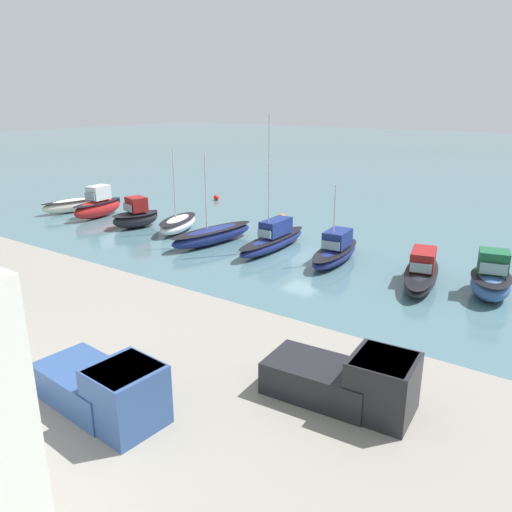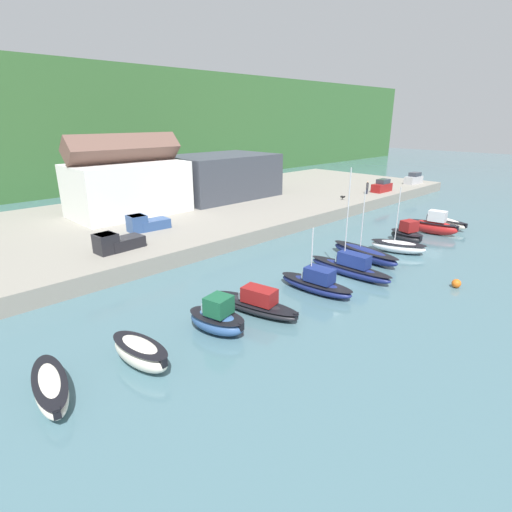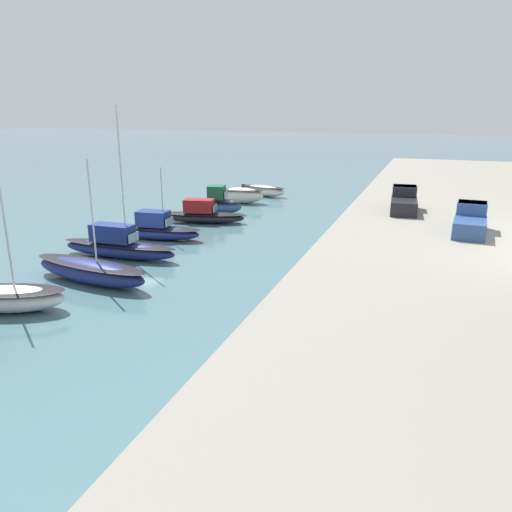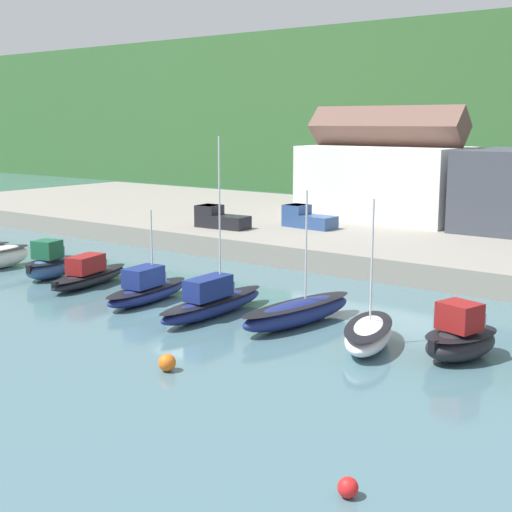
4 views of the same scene
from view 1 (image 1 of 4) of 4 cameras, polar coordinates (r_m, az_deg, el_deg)
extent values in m
plane|color=#476B75|center=(36.53, 5.35, 0.03)|extent=(320.00, 320.00, 0.00)
ellipsoid|color=#33568E|center=(31.78, 25.20, -2.96)|extent=(3.02, 4.68, 1.43)
ellipsoid|color=black|center=(31.63, 25.32, -2.11)|extent=(3.13, 4.78, 0.12)
cube|color=#195638|center=(31.59, 25.50, -0.55)|extent=(1.90, 1.82, 1.26)
cube|color=#8CA5B2|center=(30.77, 25.51, -1.36)|extent=(1.44, 0.41, 0.63)
cube|color=black|center=(33.64, 25.18, -1.36)|extent=(0.41, 0.35, 0.56)
ellipsoid|color=black|center=(32.44, 18.34, -2.22)|extent=(3.35, 7.48, 0.93)
ellipsoid|color=black|center=(32.34, 18.39, -1.67)|extent=(3.46, 7.63, 0.12)
cube|color=maroon|center=(32.47, 18.57, -0.30)|extent=(1.90, 2.77, 1.13)
cube|color=#8CA5B2|center=(31.17, 18.31, -1.33)|extent=(1.24, 0.36, 0.57)
cube|color=black|center=(35.66, 18.87, -0.20)|extent=(0.41, 0.35, 0.56)
ellipsoid|color=navy|center=(35.31, 9.01, 0.14)|extent=(2.56, 6.88, 1.03)
ellipsoid|color=black|center=(35.20, 9.04, 0.70)|extent=(2.65, 7.03, 0.12)
cube|color=navy|center=(35.31, 9.29, 1.98)|extent=(1.66, 2.48, 1.16)
cube|color=#8CA5B2|center=(34.15, 8.49, 1.19)|extent=(1.30, 0.23, 0.58)
cylinder|color=silver|center=(34.13, 8.93, 4.36)|extent=(0.10, 0.10, 4.50)
ellipsoid|color=navy|center=(37.70, 1.93, 1.52)|extent=(1.83, 8.38, 1.10)
ellipsoid|color=black|center=(37.60, 1.94, 2.09)|extent=(1.90, 8.55, 0.12)
cube|color=navy|center=(37.75, 2.29, 3.32)|extent=(1.31, 2.95, 1.17)
cube|color=#8CA5B2|center=(36.47, 0.95, 2.55)|extent=(1.13, 0.12, 0.59)
cylinder|color=silver|center=(36.13, 1.48, 8.88)|extent=(0.10, 0.10, 8.82)
ellipsoid|color=navy|center=(39.40, -4.97, 2.35)|extent=(2.98, 8.16, 1.33)
ellipsoid|color=black|center=(39.28, -4.99, 3.01)|extent=(3.07, 8.33, 0.12)
cylinder|color=silver|center=(38.24, -5.78, 7.36)|extent=(0.10, 0.10, 5.82)
ellipsoid|color=white|center=(43.47, -8.89, 3.60)|extent=(3.83, 6.06, 1.28)
ellipsoid|color=black|center=(43.37, -8.92, 4.18)|extent=(3.95, 6.19, 0.12)
cylinder|color=silver|center=(42.38, -9.36, 8.16)|extent=(0.10, 0.10, 5.86)
ellipsoid|color=black|center=(45.66, -13.62, 4.09)|extent=(3.28, 4.59, 1.43)
ellipsoid|color=black|center=(45.55, -13.67, 4.70)|extent=(3.39, 4.70, 0.12)
cube|color=maroon|center=(45.47, -13.51, 5.78)|extent=(2.02, 1.85, 1.26)
cube|color=#8CA5B2|center=(45.14, -14.49, 5.38)|extent=(1.49, 0.51, 0.63)
cube|color=black|center=(46.45, -11.47, 4.82)|extent=(0.42, 0.37, 0.56)
ellipsoid|color=red|center=(50.59, -17.62, 5.19)|extent=(2.52, 6.03, 1.70)
ellipsoid|color=black|center=(50.47, -17.69, 5.85)|extent=(2.60, 6.15, 0.12)
cube|color=silver|center=(50.51, -17.55, 6.93)|extent=(1.57, 2.20, 1.32)
cube|color=#8CA5B2|center=(49.73, -18.47, 6.45)|extent=(1.18, 0.26, 0.66)
cube|color=black|center=(52.47, -15.54, 6.17)|extent=(0.39, 0.33, 0.56)
ellipsoid|color=white|center=(53.78, -20.28, 5.43)|extent=(2.71, 6.15, 1.35)
ellipsoid|color=black|center=(53.70, -20.34, 5.92)|extent=(2.79, 6.28, 0.12)
cube|color=black|center=(54.82, -17.56, 6.20)|extent=(0.41, 0.35, 0.56)
cube|color=black|center=(16.83, 7.35, -13.79)|extent=(3.65, 2.25, 1.10)
cube|color=black|center=(16.06, 14.23, -14.21)|extent=(2.02, 2.03, 1.90)
cube|color=#2D333D|center=(15.71, 14.42, -12.03)|extent=(1.75, 1.91, 0.50)
cube|color=#2D4C84|center=(17.26, -18.66, -13.79)|extent=(3.64, 2.25, 1.10)
cube|color=#2D4C84|center=(15.58, -14.63, -15.32)|extent=(2.02, 2.03, 1.90)
cube|color=#2D333D|center=(15.22, -14.83, -13.10)|extent=(1.74, 1.91, 0.50)
sphere|color=orange|center=(46.57, 2.98, 4.40)|extent=(0.77, 0.77, 0.77)
sphere|color=red|center=(56.83, -4.57, 6.67)|extent=(0.62, 0.62, 0.62)
camera|label=2|loc=(50.38, 49.57, 15.19)|focal=28.00mm
camera|label=3|loc=(48.32, -43.14, 11.72)|focal=35.00mm
camera|label=4|loc=(74.71, -2.06, 17.29)|focal=50.00mm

